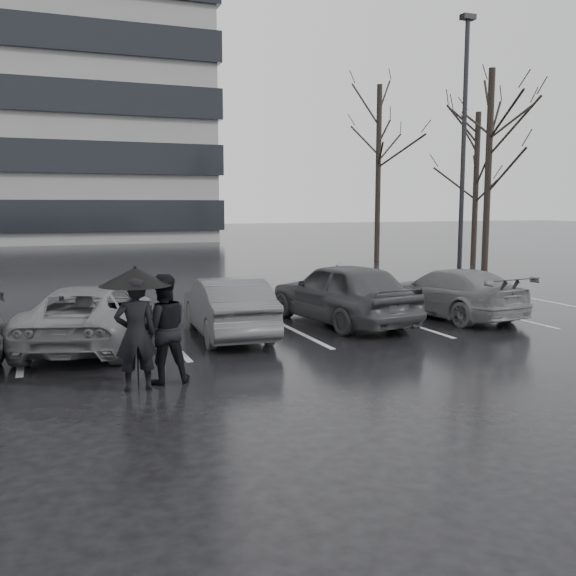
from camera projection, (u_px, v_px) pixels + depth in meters
The scene contains 13 objects.
ground at pixel (305, 352), 12.15m from camera, with size 160.00×160.00×0.00m, color black.
car_main at pixel (342, 292), 14.97m from camera, with size 1.74×4.32×1.47m, color black.
car_west_a at pixel (228, 307), 13.56m from camera, with size 1.33×3.83×1.26m, color #2D2C2F.
car_west_b at pixel (90, 316), 12.57m from camera, with size 2.01×4.36×1.21m, color #4D4D50.
car_east at pixel (450, 293), 15.87m from camera, with size 1.69×4.17×1.21m, color #4D4D50.
pedestrian_left at pixel (136, 334), 9.55m from camera, with size 0.62×0.41×1.70m, color black.
pedestrian_right at pixel (163, 329), 9.96m from camera, with size 0.83×0.65×1.71m, color black.
umbrella at pixel (135, 277), 9.70m from camera, with size 1.10×1.10×1.86m.
lamp_post at pixel (463, 162), 23.18m from camera, with size 0.51×0.51×9.41m.
stall_stripes at pixel (228, 331), 14.17m from camera, with size 19.72×5.00×0.00m.
tree_east at pixel (488, 173), 25.19m from camera, with size 0.26×0.26×8.00m, color black.
tree_ne at pixel (476, 189), 29.85m from camera, with size 0.26×0.26×7.00m, color black.
tree_north at pixel (378, 174), 31.26m from camera, with size 0.26×0.26×8.50m, color black.
Camera 1 is at (-4.60, -10.97, 2.77)m, focal length 40.00 mm.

